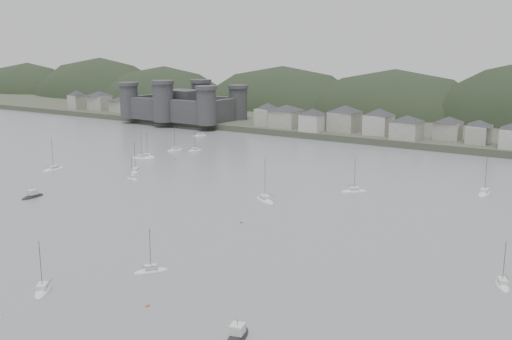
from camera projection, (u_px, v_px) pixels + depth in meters
The scene contains 10 objects.
ground at pixel (44, 265), 113.93m from camera, with size 900.00×900.00×0.00m, color slate.
far_shore_land at pixel (457, 115), 352.99m from camera, with size 900.00×250.00×3.00m, color #383D2D.
forested_ridge at pixel (452, 142), 332.22m from camera, with size 851.55×103.94×102.57m.
castle at pixel (183, 104), 323.16m from camera, with size 66.00×43.00×20.00m.
waterfront_town at pixel (510, 132), 233.25m from camera, with size 451.48×28.46×12.92m.
sailboat_lead at pixel (135, 172), 199.04m from camera, with size 6.57×8.53×11.41m.
moored_fleet at pixel (222, 191), 171.93m from camera, with size 222.10×177.55×13.72m.
motor_launch_near at pixel (237, 336), 85.17m from camera, with size 4.39×7.43×3.69m.
motor_launch_far at pixel (33, 196), 165.53m from camera, with size 3.52×7.76×3.80m.
mooring_buoys at pixel (185, 199), 163.37m from camera, with size 192.53×116.01×0.70m.
Camera 1 is at (94.87, -65.82, 41.89)m, focal length 40.61 mm.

